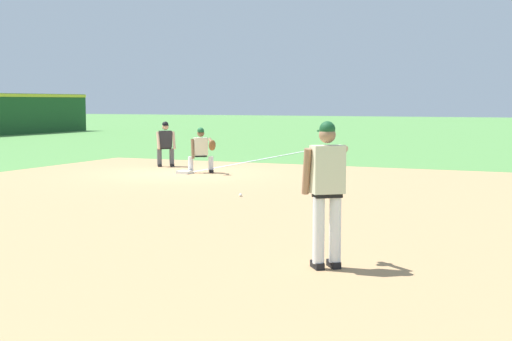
{
  "coord_description": "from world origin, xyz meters",
  "views": [
    {
      "loc": [
        -18.01,
        -10.24,
        2.1
      ],
      "look_at": [
        -6.71,
        -5.24,
        0.9
      ],
      "focal_mm": 50.0,
      "sensor_mm": 36.0,
      "label": 1
    }
  ],
  "objects": [
    {
      "name": "pitcher",
      "position": [
        -9.55,
        -7.48,
        1.06
      ],
      "size": [
        0.85,
        0.57,
        1.86
      ],
      "color": "black",
      "rests_on": "ground"
    },
    {
      "name": "first_base_bag",
      "position": [
        0.0,
        0.0,
        0.04
      ],
      "size": [
        0.38,
        0.38,
        0.09
      ],
      "primitive_type": "cube",
      "color": "white",
      "rests_on": "ground"
    },
    {
      "name": "baseball",
      "position": [
        -3.87,
        -3.61,
        0.04
      ],
      "size": [
        0.07,
        0.07,
        0.07
      ],
      "primitive_type": "sphere",
      "color": "white",
      "rests_on": "ground"
    },
    {
      "name": "ground_plane",
      "position": [
        0.0,
        0.0,
        0.0
      ],
      "size": [
        160.0,
        160.0,
        0.0
      ],
      "primitive_type": "plane",
      "color": "#518942"
    },
    {
      "name": "foul_line_stripe",
      "position": [
        6.23,
        0.0,
        0.01
      ],
      "size": [
        12.45,
        0.1,
        0.0
      ],
      "primitive_type": "cube",
      "color": "white",
      "rests_on": "ground"
    },
    {
      "name": "umpire",
      "position": [
        1.77,
        1.7,
        0.79
      ],
      "size": [
        0.66,
        0.68,
        1.46
      ],
      "color": "black",
      "rests_on": "ground"
    },
    {
      "name": "infield_dirt_patch",
      "position": [
        -4.8,
        -3.74,
        0.0
      ],
      "size": [
        18.0,
        18.0,
        0.01
      ],
      "primitive_type": "cube",
      "color": "tan",
      "rests_on": "ground"
    },
    {
      "name": "first_baseman",
      "position": [
        0.41,
        -0.35,
        0.73
      ],
      "size": [
        0.79,
        1.06,
        1.34
      ],
      "color": "black",
      "rests_on": "ground"
    }
  ]
}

